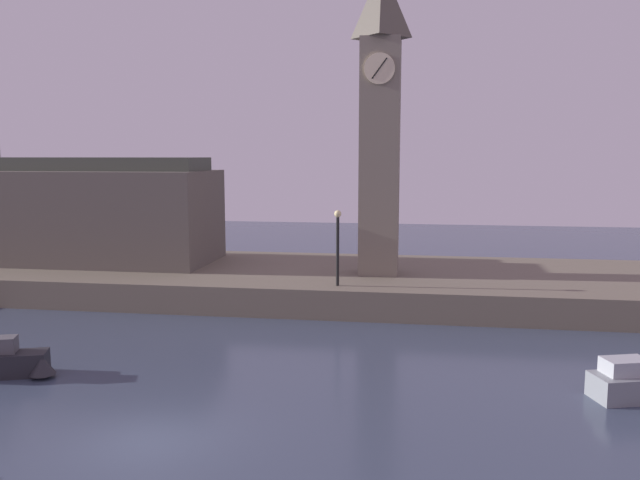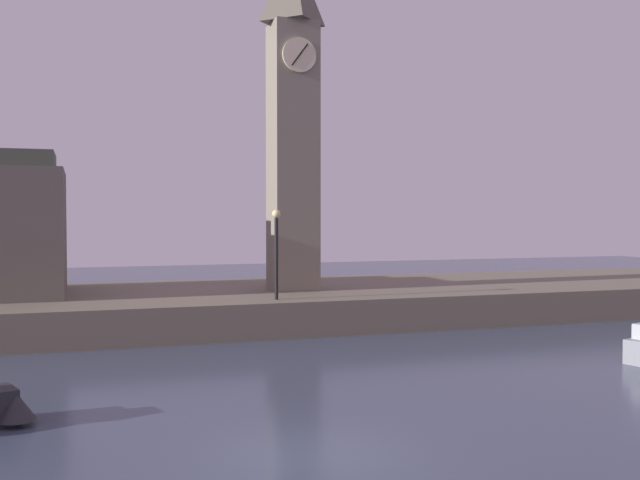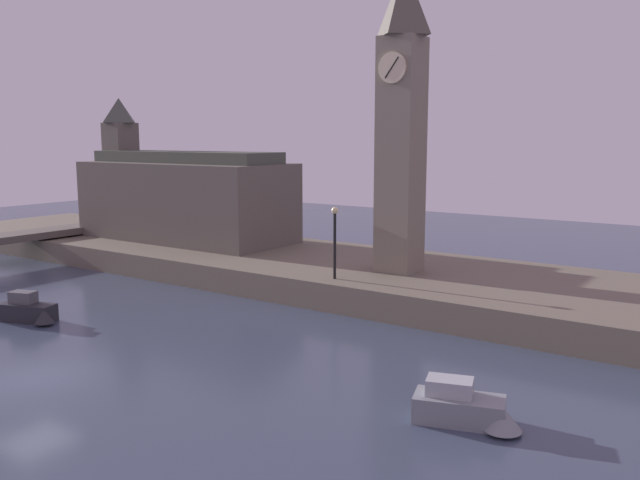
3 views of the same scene
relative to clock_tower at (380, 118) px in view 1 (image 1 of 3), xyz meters
name	(u,v)px [view 1 (image 1 of 3)]	position (x,y,z in m)	size (l,w,h in m)	color
ground_plane	(152,441)	(-5.18, -19.08, -10.03)	(120.00, 120.00, 0.00)	#384256
far_embankment	(291,281)	(-5.18, 0.92, -9.28)	(70.00, 12.00, 1.50)	#6B6051
clock_tower	(380,118)	(0.00, 0.00, 0.00)	(2.33, 2.37, 16.47)	slate
parliament_hall	(76,210)	(-18.90, 1.68, -5.34)	(16.29, 6.79, 10.44)	#5B544C
streetlamp	(338,239)	(-1.82, -3.75, -6.14)	(0.36, 0.36, 3.82)	black
boat_barge_dark	(12,362)	(-12.43, -14.69, -9.49)	(3.42, 1.87, 1.44)	#232328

